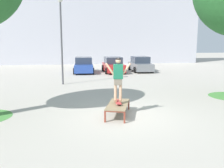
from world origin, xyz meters
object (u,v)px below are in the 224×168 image
Objects in this scene: skateboard at (118,102)px; skater at (118,77)px; car_blue at (84,65)px; car_red at (113,65)px; car_grey at (140,64)px; skate_box at (118,105)px; light_post at (61,28)px.

skateboard is 0.99m from skater.
car_red is at bearing -4.72° from car_blue.
car_grey reaches higher than skateboard.
skate_box is at bearing 72.42° from skateboard.
skater is at bearing 85.51° from skateboard.
car_grey is (5.01, 14.68, -0.84)m from skater.
skate_box is 0.48× the size of car_grey.
car_grey is at bearing 42.72° from light_post.
light_post reaches higher than car_blue.
skater is 14.50m from car_blue.
car_blue is at bearing 92.93° from skateboard.
car_blue is (-0.74, 14.46, -0.84)m from skater.
light_post is at bearing 107.55° from skateboard.
light_post reaches higher than skateboard.
car_grey is 10.64m from light_post.
light_post reaches higher than skate_box.
light_post is (-2.46, 7.78, 3.29)m from skateboard.
car_red is (2.87, -0.24, 0.00)m from car_blue.
skater is 0.40× the size of car_blue.
light_post is (-4.59, -6.44, 3.13)m from car_red.
car_blue reaches higher than skate_box.
skateboard is 14.38m from car_red.
light_post is at bearing -104.45° from car_blue.
skater is 15.53m from car_grey.
skate_box is at bearing -108.85° from car_grey.
skate_box is 15.51m from car_grey.
car_grey is at bearing 71.15° from skater.
skater is 14.40m from car_red.
skate_box is 0.12m from skateboard.
skate_box is 1.20× the size of skater.
car_grey is at bearing 9.08° from car_red.
skateboard is at bearing -72.45° from light_post.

